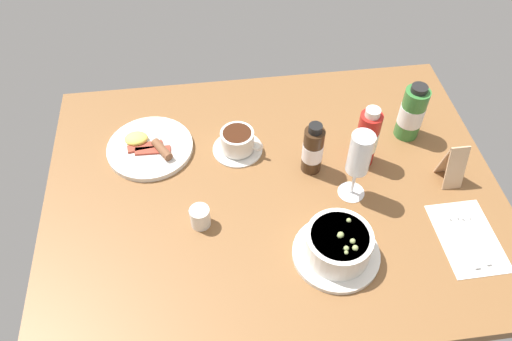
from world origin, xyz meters
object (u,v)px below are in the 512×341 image
object	(u,v)px
cutlery_setting	(467,236)
sauce_bottle_brown	(313,150)
wine_glass	(359,157)
porridge_bowl	(338,245)
creamer_jug	(200,217)
breakfast_plate	(149,147)
sauce_bottle_red	(367,138)
sauce_bottle_green	(412,113)
menu_card	(454,164)
coffee_cup	(238,142)

from	to	relation	value
cutlery_setting	sauce_bottle_brown	xyz separation A→B (cm)	(-30.94, 24.60, 6.46)
cutlery_setting	wine_glass	xyz separation A→B (cm)	(-22.79, 15.59, 12.70)
cutlery_setting	wine_glass	size ratio (longest dim) A/B	1.02
porridge_bowl	cutlery_setting	distance (cm)	30.74
creamer_jug	breakfast_plate	distance (cm)	27.61
sauce_bottle_red	sauce_bottle_green	bearing A→B (deg)	28.84
cutlery_setting	breakfast_plate	size ratio (longest dim) A/B	0.90
cutlery_setting	menu_card	size ratio (longest dim) A/B	1.69
sauce_bottle_red	creamer_jug	bearing A→B (deg)	-161.14
creamer_jug	menu_card	xyz separation A→B (cm)	(61.05, 5.36, 3.11)
porridge_bowl	sauce_bottle_green	xyz separation A→B (cm)	(27.13, 34.24, 3.58)
porridge_bowl	coffee_cup	size ratio (longest dim) A/B	1.48
porridge_bowl	breakfast_plate	bearing A→B (deg)	137.63
creamer_jug	sauce_bottle_green	distance (cm)	60.37
creamer_jug	sauce_bottle_green	bearing A→B (deg)	21.52
porridge_bowl	creamer_jug	xyz separation A→B (cm)	(-28.85, 12.16, -1.25)
porridge_bowl	creamer_jug	distance (cm)	31.34
porridge_bowl	menu_card	xyz separation A→B (cm)	(32.20, 17.52, 1.85)
wine_glass	breakfast_plate	xyz separation A→B (cm)	(-48.35, 20.51, -11.99)
coffee_cup	breakfast_plate	size ratio (longest dim) A/B	0.58
sauce_bottle_green	menu_card	bearing A→B (deg)	-73.14
coffee_cup	sauce_bottle_brown	world-z (taller)	sauce_bottle_brown
breakfast_plate	menu_card	bearing A→B (deg)	-15.02
sauce_bottle_red	wine_glass	bearing A→B (deg)	-118.20
sauce_bottle_red	breakfast_plate	distance (cm)	55.14
porridge_bowl	cutlery_setting	bearing A→B (deg)	1.82
wine_glass	cutlery_setting	bearing A→B (deg)	-34.38
sauce_bottle_green	creamer_jug	bearing A→B (deg)	-158.48
wine_glass	sauce_bottle_brown	bearing A→B (deg)	132.13
wine_glass	menu_card	size ratio (longest dim) A/B	1.66
sauce_bottle_red	breakfast_plate	world-z (taller)	sauce_bottle_red
coffee_cup	sauce_bottle_green	distance (cm)	45.27
sauce_bottle_green	sauce_bottle_red	bearing A→B (deg)	-151.16
creamer_jug	porridge_bowl	bearing A→B (deg)	-22.86
menu_card	creamer_jug	bearing A→B (deg)	-174.98
cutlery_setting	sauce_bottle_red	world-z (taller)	sauce_bottle_red
coffee_cup	wine_glass	size ratio (longest dim) A/B	0.67
cutlery_setting	sauce_bottle_green	distance (cm)	34.22
sauce_bottle_brown	menu_card	distance (cm)	33.62
cutlery_setting	wine_glass	distance (cm)	30.40
creamer_jug	sauce_bottle_brown	world-z (taller)	sauce_bottle_brown
breakfast_plate	wine_glass	bearing A→B (deg)	-22.98
sauce_bottle_green	breakfast_plate	xyz separation A→B (cm)	(-67.77, 2.83, -6.57)
porridge_bowl	sauce_bottle_brown	distance (cm)	25.72
wine_glass	creamer_jug	bearing A→B (deg)	-173.14
cutlery_setting	coffee_cup	distance (cm)	58.73
breakfast_plate	coffee_cup	bearing A→B (deg)	-7.41
sauce_bottle_brown	sauce_bottle_green	xyz separation A→B (cm)	(27.57, 8.67, 0.82)
sauce_bottle_red	porridge_bowl	bearing A→B (deg)	-116.19
sauce_bottle_brown	menu_card	bearing A→B (deg)	-13.85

